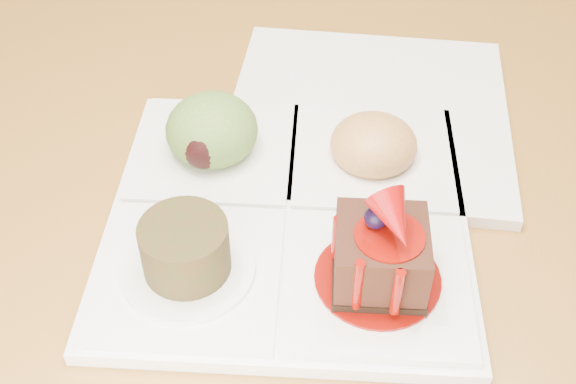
# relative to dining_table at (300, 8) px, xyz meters

# --- Properties ---
(ground) EXTENTS (6.00, 6.00, 0.00)m
(ground) POSITION_rel_dining_table_xyz_m (0.00, 0.00, -0.68)
(ground) COLOR brown
(dining_table) EXTENTS (1.00, 1.80, 0.75)m
(dining_table) POSITION_rel_dining_table_xyz_m (0.00, 0.00, 0.00)
(dining_table) COLOR olive
(dining_table) RESTS_ON ground
(sampler_plate) EXTENTS (0.33, 0.33, 0.11)m
(sampler_plate) POSITION_rel_dining_table_xyz_m (0.09, -0.44, 0.09)
(sampler_plate) COLOR white
(sampler_plate) RESTS_ON dining_table
(second_plate) EXTENTS (0.28, 0.28, 0.01)m
(second_plate) POSITION_rel_dining_table_xyz_m (0.13, -0.30, 0.07)
(second_plate) COLOR white
(second_plate) RESTS_ON dining_table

